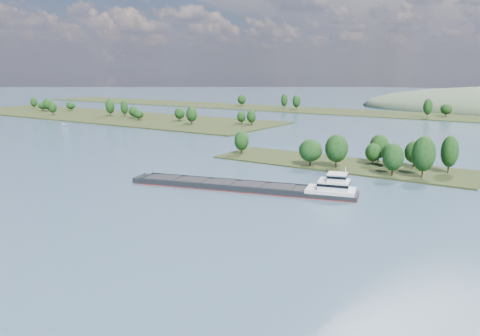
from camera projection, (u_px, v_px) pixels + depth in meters
The scene contains 6 objects.
ground at pixel (261, 200), 132.35m from camera, with size 1800.00×1800.00×0.00m, color #395062.
tree_island at pixel (356, 157), 175.66m from camera, with size 100.00×30.05×15.39m.
left_bank at pixel (103, 115), 369.28m from camera, with size 300.00×80.00×15.29m.
back_shoreline at pixel (458, 117), 356.42m from camera, with size 900.00×60.00×15.66m.
cargo_barge at pixel (256, 186), 142.98m from camera, with size 71.25×26.23×9.66m.
motorboat at pixel (65, 125), 305.24m from camera, with size 2.13×5.67×2.19m, color silver.
Camera 1 is at (64.90, 9.95, 36.23)m, focal length 35.00 mm.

